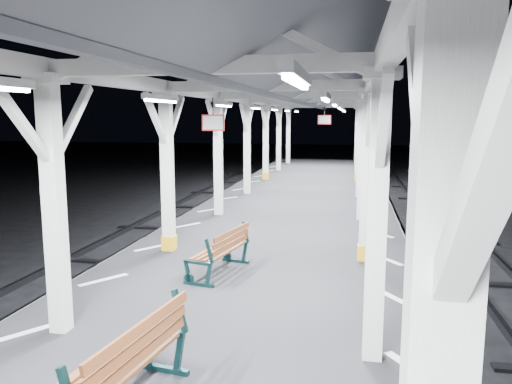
% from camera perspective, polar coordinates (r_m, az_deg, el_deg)
% --- Properties ---
extents(ground, '(120.00, 120.00, 0.00)m').
position_cam_1_polar(ground, '(8.71, -1.59, -17.25)').
color(ground, black).
rests_on(ground, ground).
extents(platform, '(6.00, 50.00, 1.00)m').
position_cam_1_polar(platform, '(8.50, -1.61, -14.21)').
color(platform, black).
rests_on(platform, ground).
extents(hazard_stripes_left, '(1.00, 48.00, 0.01)m').
position_cam_1_polar(hazard_stripes_left, '(9.14, -17.02, -9.58)').
color(hazard_stripes_left, silver).
rests_on(hazard_stripes_left, platform).
extents(hazard_stripes_right, '(1.00, 48.00, 0.01)m').
position_cam_1_polar(hazard_stripes_right, '(8.18, 15.76, -11.70)').
color(hazard_stripes_right, silver).
rests_on(hazard_stripes_right, platform).
extents(canopy, '(5.40, 49.00, 4.65)m').
position_cam_1_polar(canopy, '(7.85, -1.77, 14.22)').
color(canopy, silver).
rests_on(canopy, platform).
extents(bench_near, '(0.93, 1.90, 0.99)m').
position_cam_1_polar(bench_near, '(5.02, -15.02, -18.63)').
color(bench_near, '#0E2D2D').
rests_on(bench_near, platform).
extents(bench_mid, '(0.86, 1.62, 0.83)m').
position_cam_1_polar(bench_mid, '(8.97, -3.80, -6.61)').
color(bench_mid, '#0E2D2D').
rests_on(bench_mid, platform).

